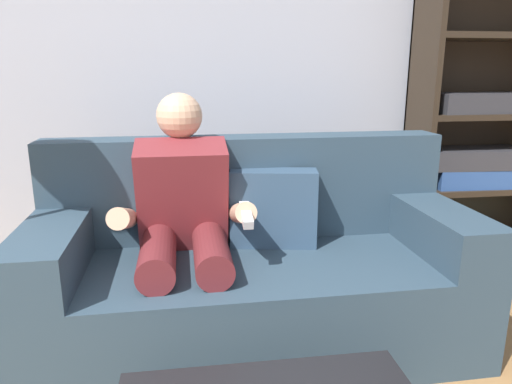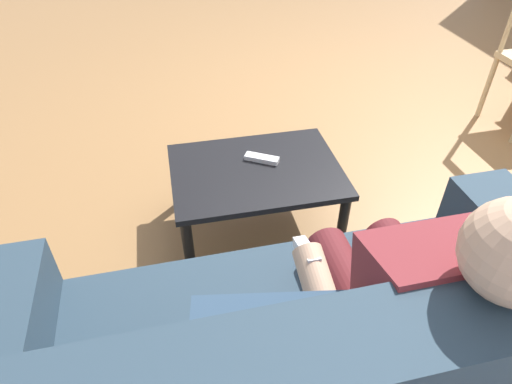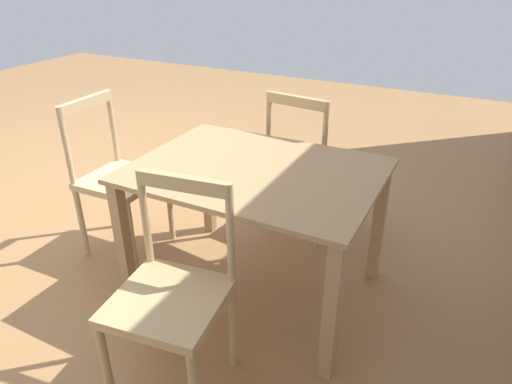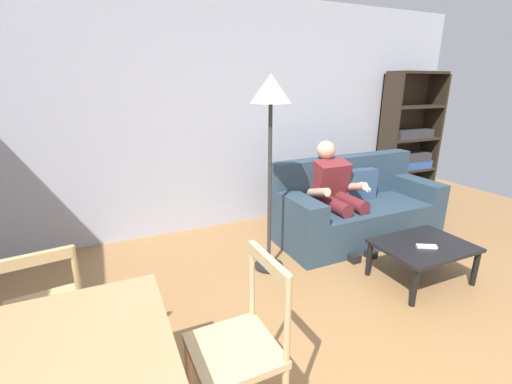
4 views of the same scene
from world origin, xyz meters
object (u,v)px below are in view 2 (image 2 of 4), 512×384
object	(u,v)px
person_lounging	(407,301)
couch	(299,375)
coffee_table	(256,177)
tv_remote	(262,158)

from	to	relation	value
person_lounging	couch	bearing A→B (deg)	3.88
person_lounging	coffee_table	xyz separation A→B (m)	(0.22, -1.02, -0.27)
coffee_table	tv_remote	distance (m)	0.10
couch	person_lounging	xyz separation A→B (m)	(-0.31, -0.02, 0.25)
person_lounging	tv_remote	bearing A→B (deg)	-80.57
couch	tv_remote	size ratio (longest dim) A/B	11.35
couch	coffee_table	world-z (taller)	couch
person_lounging	tv_remote	size ratio (longest dim) A/B	6.65
coffee_table	person_lounging	bearing A→B (deg)	102.32
person_lounging	tv_remote	world-z (taller)	person_lounging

